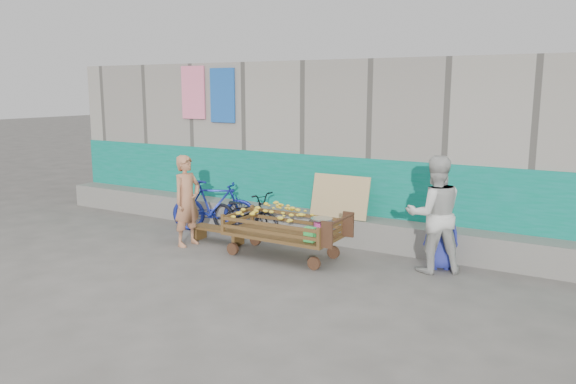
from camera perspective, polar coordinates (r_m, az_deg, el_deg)
The scene contains 9 objects.
ground at distance 7.65m, azimuth -4.16°, elevation -8.86°, with size 80.00×80.00×0.00m, color #55524D.
building_wall at distance 10.84m, azimuth 8.08°, elevation 4.75°, with size 12.00×3.50×3.00m.
banana_cart at distance 8.50m, azimuth -0.75°, elevation -3.07°, with size 1.86×0.85×0.79m.
bench at distance 9.43m, azimuth -7.06°, elevation -4.02°, with size 0.98×0.30×0.25m.
vendor_man at distance 9.21m, azimuth -10.21°, elevation -0.87°, with size 0.54×0.35×1.48m, color #B17450.
woman at distance 8.01m, azimuth 14.65°, elevation -2.20°, with size 0.80×0.62×1.64m, color silver.
child at distance 8.22m, azimuth 15.34°, elevation -4.22°, with size 0.49×0.32×0.99m, color #29329F.
bicycle_dark at distance 9.74m, azimuth -4.44°, elevation -2.19°, with size 0.53×1.52×0.80m, color black.
bicycle_blue at distance 10.11m, azimuth -7.53°, elevation -1.42°, with size 0.43×1.53×0.92m, color navy.
Camera 1 is at (4.14, -5.91, 2.53)m, focal length 35.00 mm.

